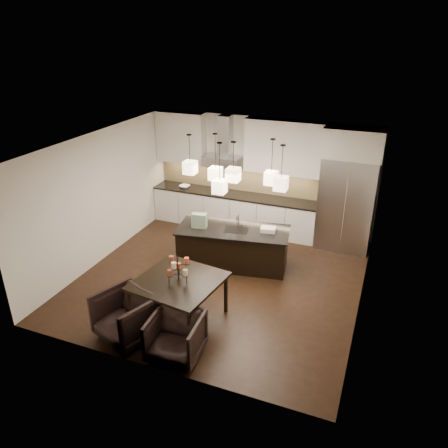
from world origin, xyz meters
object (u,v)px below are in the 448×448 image
at_px(refrigerator, 346,204).
at_px(armchair_right, 176,337).
at_px(dining_table, 179,300).
at_px(armchair_left, 127,316).
at_px(island_body, 233,248).

distance_m(refrigerator, armchair_right, 5.17).
bearing_deg(dining_table, armchair_left, -121.22).
bearing_deg(island_body, armchair_left, -114.56).
height_order(refrigerator, armchair_right, refrigerator).
relative_size(refrigerator, armchair_left, 2.38).
bearing_deg(dining_table, island_body, 92.98).
bearing_deg(armchair_right, island_body, 89.39).
xyz_separation_m(armchair_left, armchair_right, (0.96, -0.13, -0.04)).
bearing_deg(armchair_left, refrigerator, 79.05).
height_order(refrigerator, island_body, refrigerator).
relative_size(armchair_left, armchair_right, 1.12).
distance_m(refrigerator, armchair_left, 5.48).
xyz_separation_m(refrigerator, island_body, (-2.07, -1.72, -0.67)).
bearing_deg(armchair_left, island_body, 95.79).
bearing_deg(refrigerator, dining_table, -120.03).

